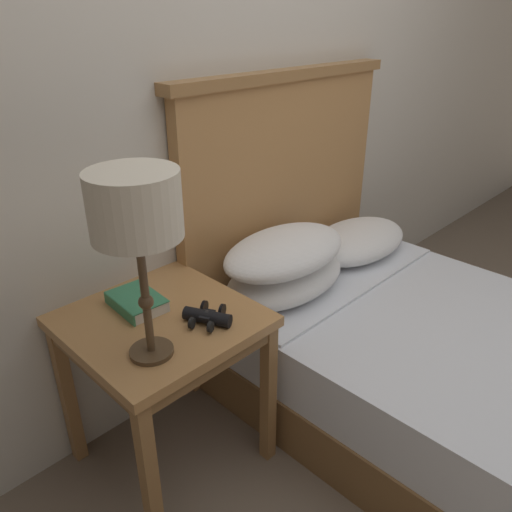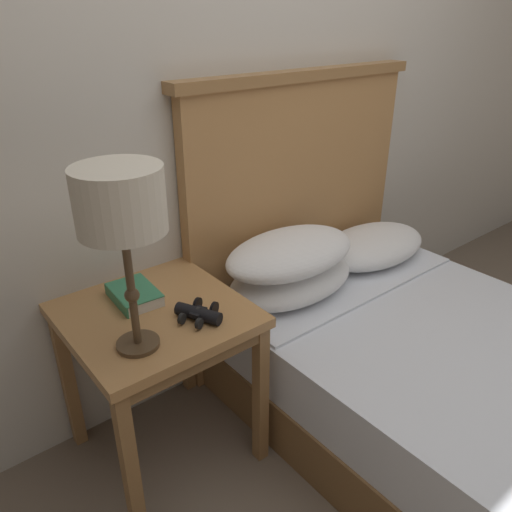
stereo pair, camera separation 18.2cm
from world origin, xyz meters
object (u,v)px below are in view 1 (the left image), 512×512
object	(u,v)px
bed	(417,349)
binoculars_pair	(207,317)
book_on_nightstand	(136,302)
nightstand	(162,338)
table_lamp	(135,211)

from	to	relation	value
bed	binoculars_pair	xyz separation A→B (m)	(-0.79, 0.36, 0.36)
bed	book_on_nightstand	size ratio (longest dim) A/B	8.62
bed	binoculars_pair	size ratio (longest dim) A/B	11.07
nightstand	bed	distance (m)	1.04
bed	book_on_nightstand	world-z (taller)	bed
bed	book_on_nightstand	distance (m)	1.14
book_on_nightstand	nightstand	bearing A→B (deg)	-78.87
nightstand	bed	world-z (taller)	bed
table_lamp	book_on_nightstand	size ratio (longest dim) A/B	2.66
nightstand	table_lamp	size ratio (longest dim) A/B	1.14
table_lamp	book_on_nightstand	xyz separation A→B (m)	(0.11, 0.25, -0.43)
bed	table_lamp	size ratio (longest dim) A/B	3.24
binoculars_pair	nightstand	bearing A→B (deg)	122.95
table_lamp	nightstand	bearing A→B (deg)	47.26
table_lamp	book_on_nightstand	world-z (taller)	table_lamp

